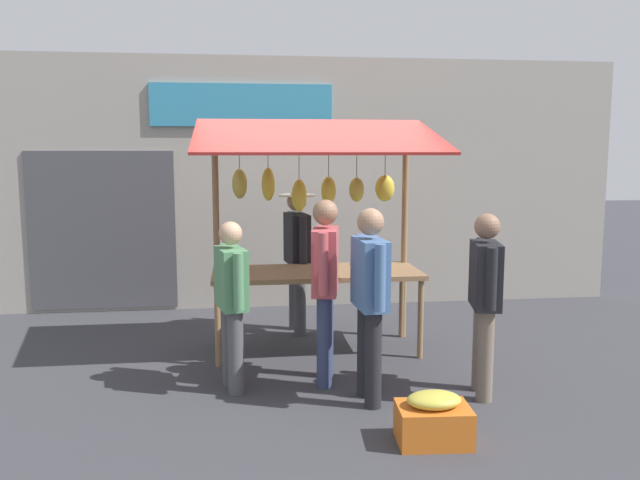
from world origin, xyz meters
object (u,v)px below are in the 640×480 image
at_px(shopper_with_ponytail, 370,291).
at_px(shopper_with_shopping_bag, 485,292).
at_px(produce_crate_near, 434,420).
at_px(vendor_with_sunhat, 297,249).
at_px(shopper_in_grey_tee, 325,277).
at_px(market_stall, 317,208).
at_px(shopper_in_striped_shirt, 232,295).

xyz_separation_m(shopper_with_ponytail, shopper_with_shopping_bag, (-1.02, -0.01, -0.04)).
relative_size(shopper_with_shopping_bag, produce_crate_near, 2.89).
bearing_deg(vendor_with_sunhat, shopper_with_shopping_bag, 25.04).
height_order(shopper_in_grey_tee, produce_crate_near, shopper_in_grey_tee).
xyz_separation_m(vendor_with_sunhat, produce_crate_near, (-0.73, 3.08, -0.82)).
distance_m(shopper_in_grey_tee, produce_crate_near, 1.72).
xyz_separation_m(market_stall, shopper_with_shopping_bag, (-1.28, 1.53, -0.62)).
bearing_deg(vendor_with_sunhat, shopper_in_striped_shirt, -30.45).
relative_size(market_stall, shopper_with_ponytail, 1.49).
height_order(vendor_with_sunhat, shopper_with_ponytail, vendor_with_sunhat).
bearing_deg(shopper_with_ponytail, produce_crate_near, -163.03).
distance_m(market_stall, shopper_with_shopping_bag, 2.09).
bearing_deg(shopper_in_striped_shirt, vendor_with_sunhat, -35.46).
xyz_separation_m(market_stall, shopper_with_ponytail, (-0.26, 1.54, -0.58)).
distance_m(shopper_in_striped_shirt, shopper_with_ponytail, 1.25).
height_order(shopper_in_striped_shirt, shopper_with_shopping_bag, shopper_with_shopping_bag).
bearing_deg(shopper_in_grey_tee, market_stall, 8.24).
xyz_separation_m(shopper_in_grey_tee, shopper_with_shopping_bag, (-1.33, 0.51, -0.07)).
height_order(vendor_with_sunhat, shopper_in_grey_tee, shopper_in_grey_tee).
bearing_deg(produce_crate_near, shopper_in_striped_shirt, -41.07).
distance_m(shopper_with_ponytail, produce_crate_near, 1.20).
relative_size(vendor_with_sunhat, shopper_with_ponytail, 1.00).
bearing_deg(shopper_with_ponytail, shopper_in_striped_shirt, 66.07).
distance_m(shopper_with_ponytail, shopper_with_shopping_bag, 1.02).
distance_m(shopper_in_striped_shirt, produce_crate_near, 2.08).
bearing_deg(shopper_in_striped_shirt, shopper_with_shopping_bag, -113.83).
distance_m(market_stall, shopper_with_ponytail, 1.67).
bearing_deg(produce_crate_near, market_stall, -76.57).
xyz_separation_m(shopper_in_grey_tee, shopper_in_striped_shirt, (0.85, 0.09, -0.13)).
bearing_deg(market_stall, produce_crate_near, 103.43).
bearing_deg(shopper_in_striped_shirt, shopper_with_ponytail, -123.45).
height_order(vendor_with_sunhat, shopper_in_striped_shirt, vendor_with_sunhat).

